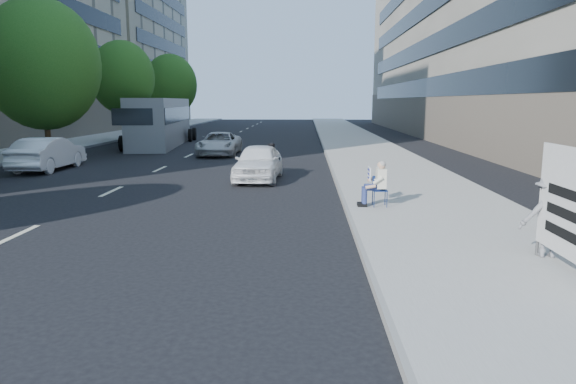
{
  "coord_description": "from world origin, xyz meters",
  "views": [
    {
      "loc": [
        0.29,
        -9.4,
        3.11
      ],
      "look_at": [
        -0.1,
        1.58,
        1.16
      ],
      "focal_mm": 32.0,
      "sensor_mm": 36.0,
      "label": 1
    }
  ],
  "objects_px": {
    "white_sedan_mid": "(48,154)",
    "white_sedan_far": "(219,144)",
    "seated_protester": "(376,181)",
    "pedestrian_woman": "(557,204)",
    "white_sedan_near": "(258,162)",
    "bus": "(161,122)",
    "motorcycle": "(272,162)",
    "jogger": "(549,216)"
  },
  "relations": [
    {
      "from": "white_sedan_far",
      "to": "white_sedan_mid",
      "type": "bearing_deg",
      "value": -134.55
    },
    {
      "from": "jogger",
      "to": "pedestrian_woman",
      "type": "relative_size",
      "value": 1.07
    },
    {
      "from": "jogger",
      "to": "white_sedan_far",
      "type": "height_order",
      "value": "jogger"
    },
    {
      "from": "motorcycle",
      "to": "white_sedan_near",
      "type": "bearing_deg",
      "value": -122.53
    },
    {
      "from": "motorcycle",
      "to": "bus",
      "type": "distance_m",
      "value": 17.66
    },
    {
      "from": "white_sedan_mid",
      "to": "white_sedan_near",
      "type": "bearing_deg",
      "value": 165.05
    },
    {
      "from": "seated_protester",
      "to": "pedestrian_woman",
      "type": "xyz_separation_m",
      "value": [
        3.49,
        -3.3,
        0.03
      ]
    },
    {
      "from": "bus",
      "to": "seated_protester",
      "type": "bearing_deg",
      "value": -66.4
    },
    {
      "from": "seated_protester",
      "to": "bus",
      "type": "bearing_deg",
      "value": 119.4
    },
    {
      "from": "seated_protester",
      "to": "bus",
      "type": "distance_m",
      "value": 25.04
    },
    {
      "from": "white_sedan_near",
      "to": "motorcycle",
      "type": "relative_size",
      "value": 2.06
    },
    {
      "from": "white_sedan_mid",
      "to": "bus",
      "type": "distance_m",
      "value": 13.46
    },
    {
      "from": "jogger",
      "to": "pedestrian_woman",
      "type": "xyz_separation_m",
      "value": [
        0.83,
        1.44,
        -0.06
      ]
    },
    {
      "from": "white_sedan_far",
      "to": "bus",
      "type": "height_order",
      "value": "bus"
    },
    {
      "from": "seated_protester",
      "to": "motorcycle",
      "type": "xyz_separation_m",
      "value": [
        -3.38,
        6.58,
        -0.24
      ]
    },
    {
      "from": "white_sedan_mid",
      "to": "white_sedan_far",
      "type": "height_order",
      "value": "white_sedan_mid"
    },
    {
      "from": "white_sedan_near",
      "to": "motorcycle",
      "type": "xyz_separation_m",
      "value": [
        0.51,
        0.76,
        -0.08
      ]
    },
    {
      "from": "white_sedan_near",
      "to": "jogger",
      "type": "bearing_deg",
      "value": -55.42
    },
    {
      "from": "white_sedan_far",
      "to": "motorcycle",
      "type": "height_order",
      "value": "motorcycle"
    },
    {
      "from": "white_sedan_near",
      "to": "bus",
      "type": "relative_size",
      "value": 0.34
    },
    {
      "from": "jogger",
      "to": "bus",
      "type": "distance_m",
      "value": 30.46
    },
    {
      "from": "white_sedan_near",
      "to": "bus",
      "type": "bearing_deg",
      "value": 120.44
    },
    {
      "from": "white_sedan_far",
      "to": "motorcycle",
      "type": "xyz_separation_m",
      "value": [
        3.69,
        -8.82,
        -0.03
      ]
    },
    {
      "from": "white_sedan_mid",
      "to": "motorcycle",
      "type": "distance_m",
      "value": 10.55
    },
    {
      "from": "pedestrian_woman",
      "to": "white_sedan_near",
      "type": "relative_size",
      "value": 0.36
    },
    {
      "from": "bus",
      "to": "jogger",
      "type": "bearing_deg",
      "value": -66.42
    },
    {
      "from": "jogger",
      "to": "motorcycle",
      "type": "relative_size",
      "value": 0.79
    },
    {
      "from": "white_sedan_far",
      "to": "white_sedan_near",
      "type": "bearing_deg",
      "value": -72.25
    },
    {
      "from": "seated_protester",
      "to": "bus",
      "type": "relative_size",
      "value": 0.11
    },
    {
      "from": "pedestrian_woman",
      "to": "motorcycle",
      "type": "bearing_deg",
      "value": -45.24
    },
    {
      "from": "white_sedan_mid",
      "to": "motorcycle",
      "type": "relative_size",
      "value": 2.23
    },
    {
      "from": "motorcycle",
      "to": "white_sedan_far",
      "type": "bearing_deg",
      "value": 114.26
    },
    {
      "from": "seated_protester",
      "to": "white_sedan_near",
      "type": "relative_size",
      "value": 0.31
    },
    {
      "from": "white_sedan_mid",
      "to": "white_sedan_far",
      "type": "xyz_separation_m",
      "value": [
        6.69,
        6.95,
        -0.09
      ]
    },
    {
      "from": "jogger",
      "to": "white_sedan_near",
      "type": "bearing_deg",
      "value": -50.5
    },
    {
      "from": "seated_protester",
      "to": "white_sedan_near",
      "type": "distance_m",
      "value": 7.01
    },
    {
      "from": "jogger",
      "to": "white_sedan_mid",
      "type": "height_order",
      "value": "jogger"
    },
    {
      "from": "white_sedan_far",
      "to": "pedestrian_woman",
      "type": "bearing_deg",
      "value": -61.15
    },
    {
      "from": "bus",
      "to": "pedestrian_woman",
      "type": "bearing_deg",
      "value": -63.65
    },
    {
      "from": "seated_protester",
      "to": "white_sedan_mid",
      "type": "xyz_separation_m",
      "value": [
        -13.77,
        8.45,
        -0.12
      ]
    },
    {
      "from": "seated_protester",
      "to": "jogger",
      "type": "xyz_separation_m",
      "value": [
        2.66,
        -4.74,
        0.08
      ]
    },
    {
      "from": "white_sedan_mid",
      "to": "bus",
      "type": "xyz_separation_m",
      "value": [
        1.48,
        13.35,
        0.88
      ]
    }
  ]
}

